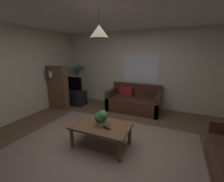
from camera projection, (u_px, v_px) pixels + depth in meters
The scene contains 17 objects.
floor at pixel (106, 145), 3.04m from camera, with size 5.45×5.03×0.02m, color brown.
rug at pixel (101, 150), 2.86m from camera, with size 3.54×2.77×0.01m, color gray.
wall_back at pixel (139, 70), 4.98m from camera, with size 5.57×0.06×2.50m, color beige.
wall_left at pixel (8, 75), 3.81m from camera, with size 0.06×5.03×2.50m, color beige.
ceiling at pixel (104, 8), 2.41m from camera, with size 5.45×5.03×0.02m, color white.
window_pane at pixel (140, 68), 4.93m from camera, with size 1.15×0.01×0.95m, color white.
couch_under_window at pixel (134, 102), 4.78m from camera, with size 1.64×0.83×0.82m.
coffee_table at pixel (101, 128), 2.90m from camera, with size 1.11×0.68×0.45m.
book_on_table_0 at pixel (100, 122), 3.01m from camera, with size 0.13×0.08×0.03m, color #72387F.
book_on_table_1 at pixel (100, 120), 3.01m from camera, with size 0.14×0.08×0.02m, color black.
remote_on_table_0 at pixel (107, 128), 2.75m from camera, with size 0.05×0.16×0.02m, color black.
potted_plant_on_table at pixel (102, 117), 2.84m from camera, with size 0.26×0.22×0.31m.
tv_stand at pixel (73, 97), 5.39m from camera, with size 0.90×0.44×0.50m, color black.
tv at pixel (72, 84), 5.25m from camera, with size 0.79×0.16×0.49m.
potted_palm_corner at pixel (78, 82), 5.77m from camera, with size 0.75×0.88×1.52m.
bookshelf_corner at pixel (58, 87), 4.89m from camera, with size 0.70×0.31×1.40m.
pendant_lamp at pixel (99, 31), 2.46m from camera, with size 0.32×0.32×0.46m.
Camera 1 is at (1.19, -2.40, 1.81)m, focal length 24.01 mm.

